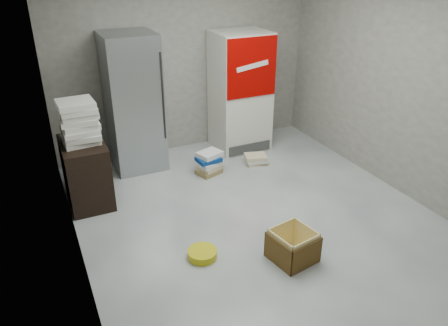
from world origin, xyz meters
The scene contains 10 objects.
ground centered at (0.00, 0.00, 0.00)m, with size 5.00×5.00×0.00m, color silver.
room_shell centered at (0.00, 0.00, 1.80)m, with size 4.04×5.04×2.82m.
steel_fridge centered at (-0.90, 2.13, 0.95)m, with size 0.70×0.72×1.90m.
coke_cooler centered at (0.75, 2.12, 0.90)m, with size 0.80×0.73×1.80m.
wood_shelf centered at (-1.73, 1.40, 0.40)m, with size 0.50×0.80×0.80m, color black.
supply_box_stack centered at (-1.72, 1.40, 1.06)m, with size 0.45×0.45×0.52m.
phonebook_stack_main centered at (-0.07, 1.44, 0.16)m, with size 0.41×0.36×0.32m.
phonebook_stack_side centered at (0.68, 1.44, 0.07)m, with size 0.38×0.32×0.14m.
cardboard_box centered at (-0.05, -0.66, 0.14)m, with size 0.48×0.48×0.33m.
bucket_lid centered at (-0.87, -0.25, 0.04)m, with size 0.31×0.31×0.08m, color gold.
Camera 1 is at (-2.20, -3.62, 2.88)m, focal length 35.00 mm.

